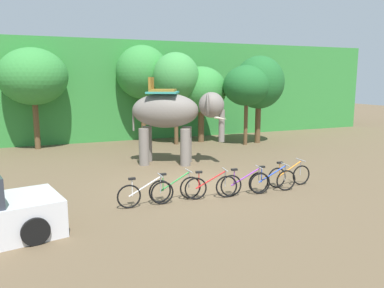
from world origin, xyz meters
name	(u,v)px	position (x,y,z in m)	size (l,w,h in m)	color
ground_plane	(195,185)	(0.00, 0.00, 0.00)	(80.00, 80.00, 0.00)	brown
foliage_hedge	(115,90)	(0.00, 13.75, 3.00)	(36.00, 6.00, 5.99)	#338438
tree_right	(33,77)	(-5.04, 9.75, 3.81)	(3.52, 3.52, 5.31)	brown
tree_center_right	(142,73)	(0.88, 10.03, 4.06)	(3.07, 3.07, 5.63)	brown
tree_left	(176,77)	(2.33, 8.32, 3.81)	(2.60, 2.60, 5.16)	brown
tree_far_right	(201,90)	(4.00, 8.59, 3.07)	(2.97, 2.97, 4.42)	brown
tree_center_left	(247,86)	(5.92, 6.68, 3.32)	(2.63, 2.63, 4.46)	brown
tree_center	(259,83)	(6.93, 7.02, 3.48)	(2.88, 2.88, 5.01)	brown
elephant	(173,114)	(0.48, 3.61, 2.20)	(4.14, 3.05, 3.78)	slate
bike_white	(146,194)	(-2.22, -1.55, 0.39)	(1.71, 0.52, 0.92)	black
bike_green	(175,189)	(-1.23, -1.37, 0.39)	(1.71, 0.52, 0.92)	black
bike_red	(211,187)	(-0.13, -1.61, 0.39)	(1.70, 0.52, 0.92)	black
bike_purple	(246,184)	(1.05, -1.71, 0.39)	(1.70, 0.52, 0.92)	black
bike_blue	(272,181)	(2.06, -1.71, 0.39)	(1.70, 0.52, 0.92)	black
bike_orange	(289,175)	(2.99, -1.37, 0.39)	(1.71, 0.52, 0.92)	black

